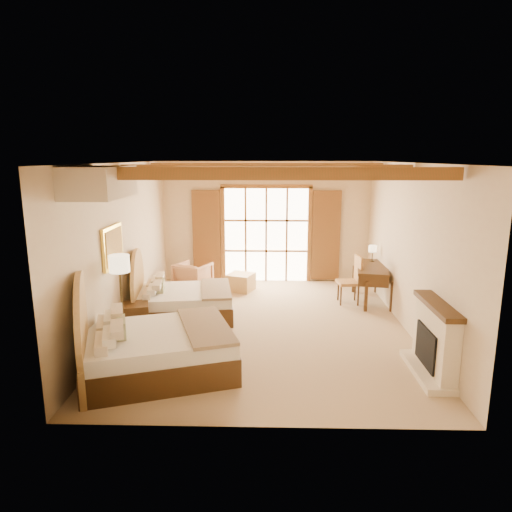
{
  "coord_description": "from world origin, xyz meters",
  "views": [
    {
      "loc": [
        0.04,
        -8.61,
        3.3
      ],
      "look_at": [
        -0.19,
        0.2,
        1.39
      ],
      "focal_mm": 32.0,
      "sensor_mm": 36.0,
      "label": 1
    }
  ],
  "objects_px": {
    "bed_far": "(177,299)",
    "desk": "(372,282)",
    "bed_near": "(147,346)",
    "nightstand": "(135,319)",
    "armchair": "(193,277)"
  },
  "relations": [
    {
      "from": "bed_near",
      "to": "bed_far",
      "type": "bearing_deg",
      "value": 72.3
    },
    {
      "from": "bed_far",
      "to": "armchair",
      "type": "xyz_separation_m",
      "value": [
        0.02,
        1.98,
        -0.03
      ]
    },
    {
      "from": "bed_far",
      "to": "armchair",
      "type": "relative_size",
      "value": 2.74
    },
    {
      "from": "desk",
      "to": "bed_near",
      "type": "bearing_deg",
      "value": -128.41
    },
    {
      "from": "bed_far",
      "to": "desk",
      "type": "xyz_separation_m",
      "value": [
        4.31,
        1.22,
        0.06
      ]
    },
    {
      "from": "armchair",
      "to": "desk",
      "type": "distance_m",
      "value": 4.37
    },
    {
      "from": "bed_near",
      "to": "bed_far",
      "type": "height_order",
      "value": "bed_near"
    },
    {
      "from": "nightstand",
      "to": "bed_near",
      "type": "bearing_deg",
      "value": -83.11
    },
    {
      "from": "bed_near",
      "to": "armchair",
      "type": "bearing_deg",
      "value": 71.84
    },
    {
      "from": "desk",
      "to": "nightstand",
      "type": "bearing_deg",
      "value": -145.7
    },
    {
      "from": "nightstand",
      "to": "desk",
      "type": "bearing_deg",
      "value": 8.52
    },
    {
      "from": "bed_far",
      "to": "nightstand",
      "type": "xyz_separation_m",
      "value": [
        -0.61,
        -0.95,
        -0.09
      ]
    },
    {
      "from": "armchair",
      "to": "desk",
      "type": "xyz_separation_m",
      "value": [
        4.3,
        -0.76,
        0.09
      ]
    },
    {
      "from": "bed_far",
      "to": "nightstand",
      "type": "distance_m",
      "value": 1.13
    },
    {
      "from": "bed_far",
      "to": "desk",
      "type": "distance_m",
      "value": 4.48
    }
  ]
}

